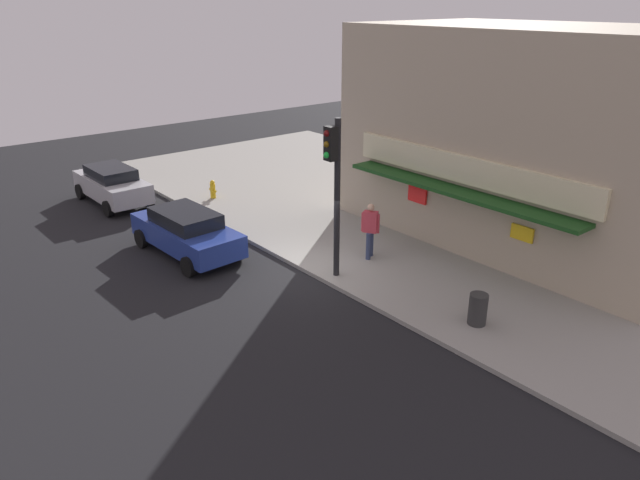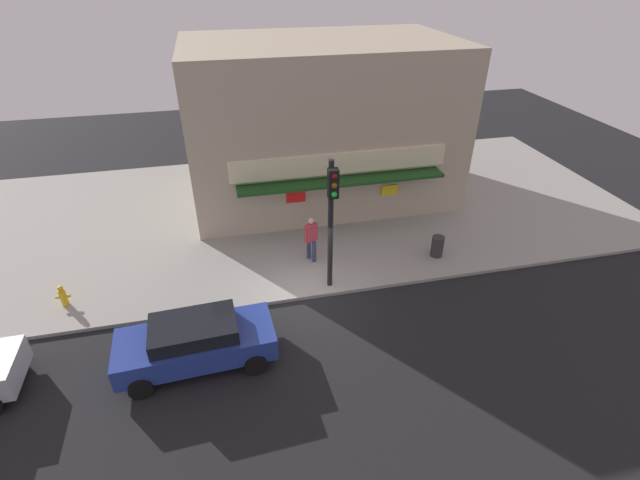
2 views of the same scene
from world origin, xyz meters
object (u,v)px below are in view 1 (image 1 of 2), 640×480
parked_car_blue (187,231)px  parked_car_silver (112,184)px  traffic_light (334,178)px  pedestrian (370,228)px  trash_can (478,309)px  fire_hydrant (213,189)px

parked_car_blue → parked_car_silver: 6.72m
traffic_light → parked_car_silver: size_ratio=1.12×
pedestrian → parked_car_silver: pedestrian is taller
traffic_light → trash_can: (4.50, 0.98, -2.63)m
traffic_light → trash_can: size_ratio=5.67×
fire_hydrant → parked_car_silver: size_ratio=0.18×
fire_hydrant → pedestrian: pedestrian is taller
trash_can → pedestrian: size_ratio=0.46×
traffic_light → parked_car_silver: (-11.28, -2.30, -2.37)m
fire_hydrant → parked_car_blue: bearing=-38.5°
parked_car_silver → trash_can: bearing=11.8°
traffic_light → fire_hydrant: 9.36m
traffic_light → parked_car_blue: (-4.57, -2.45, -2.38)m
traffic_light → parked_car_blue: traffic_light is taller
traffic_light → fire_hydrant: size_ratio=6.15×
traffic_light → parked_car_silver: bearing=-168.5°
parked_car_blue → parked_car_silver: (-6.72, 0.15, 0.01)m
traffic_light → parked_car_silver: 11.76m
fire_hydrant → trash_can: (13.41, -0.03, 0.05)m
traffic_light → fire_hydrant: bearing=173.5°
pedestrian → trash_can: bearing=-9.5°
pedestrian → parked_car_blue: size_ratio=0.40×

